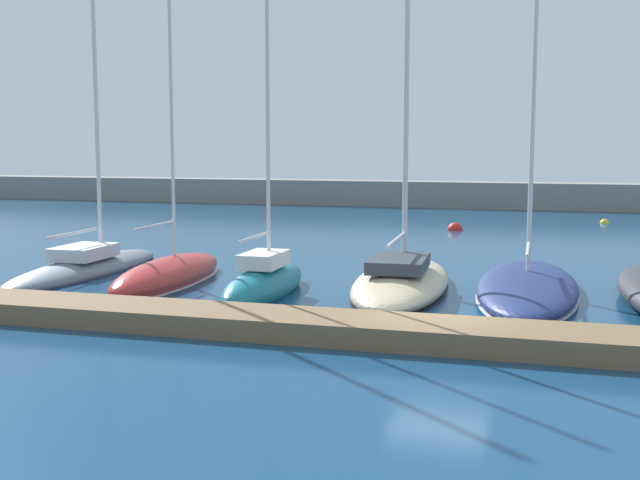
% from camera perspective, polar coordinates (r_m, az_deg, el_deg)
% --- Properties ---
extents(ground_plane, '(120.00, 120.00, 0.00)m').
position_cam_1_polar(ground_plane, '(20.59, 8.52, -6.63)').
color(ground_plane, navy).
extents(dock_pier, '(32.76, 2.09, 0.55)m').
position_cam_1_polar(dock_pier, '(19.35, 8.04, -6.66)').
color(dock_pier, brown).
rests_on(dock_pier, ground_plane).
extents(breakwater_seawall, '(108.00, 2.52, 1.95)m').
position_cam_1_polar(breakwater_seawall, '(61.44, 13.80, 3.11)').
color(breakwater_seawall, gray).
rests_on(breakwater_seawall, ground_plane).
extents(sailboat_slate_nearest, '(2.52, 9.80, 16.90)m').
position_cam_1_polar(sailboat_slate_nearest, '(31.10, -16.37, -1.69)').
color(sailboat_slate_nearest, slate).
rests_on(sailboat_slate_nearest, ground_plane).
extents(sailboat_red_second, '(2.28, 7.66, 13.99)m').
position_cam_1_polar(sailboat_red_second, '(27.97, -10.78, -2.39)').
color(sailboat_red_second, '#B72D28').
rests_on(sailboat_red_second, ground_plane).
extents(sailboat_teal_third, '(1.64, 6.28, 12.60)m').
position_cam_1_polar(sailboat_teal_third, '(25.38, -4.01, -2.96)').
color(sailboat_teal_third, '#19707F').
rests_on(sailboat_teal_third, ground_plane).
extents(sailboat_sand_fourth, '(3.42, 9.25, 19.54)m').
position_cam_1_polar(sailboat_sand_fourth, '(26.18, 5.84, -2.74)').
color(sailboat_sand_fourth, beige).
rests_on(sailboat_sand_fourth, ground_plane).
extents(sailboat_navy_fifth, '(3.34, 10.30, 21.18)m').
position_cam_1_polar(sailboat_navy_fifth, '(26.53, 14.61, -3.03)').
color(sailboat_navy_fifth, navy).
rests_on(sailboat_navy_fifth, ground_plane).
extents(mooring_buoy_red, '(0.87, 0.87, 0.87)m').
position_cam_1_polar(mooring_buoy_red, '(45.19, 9.61, 0.69)').
color(mooring_buoy_red, red).
rests_on(mooring_buoy_red, ground_plane).
extents(mooring_buoy_yellow, '(0.53, 0.53, 0.53)m').
position_cam_1_polar(mooring_buoy_yellow, '(51.56, 19.66, 1.13)').
color(mooring_buoy_yellow, yellow).
rests_on(mooring_buoy_yellow, ground_plane).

